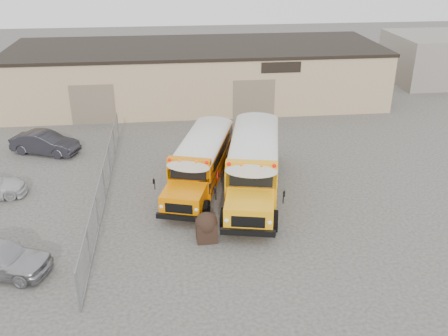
{
  "coord_description": "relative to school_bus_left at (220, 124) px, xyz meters",
  "views": [
    {
      "loc": [
        -2.31,
        -21.07,
        12.69
      ],
      "look_at": [
        0.35,
        2.7,
        1.6
      ],
      "focal_mm": 40.0,
      "sensor_mm": 36.0,
      "label": 1
    }
  ],
  "objects": [
    {
      "name": "school_bus_left",
      "position": [
        0.0,
        0.0,
        0.0
      ],
      "size": [
        4.74,
        9.42,
        2.68
      ],
      "color": "orange",
      "rests_on": "ground"
    },
    {
      "name": "ground",
      "position": [
        -0.84,
        -9.65,
        -1.55
      ],
      "size": [
        120.0,
        120.0,
        0.0
      ],
      "primitive_type": "plane",
      "color": "#3D3C38",
      "rests_on": "ground"
    },
    {
      "name": "warehouse",
      "position": [
        -0.84,
        10.34,
        0.82
      ],
      "size": [
        30.2,
        10.2,
        4.67
      ],
      "color": "tan",
      "rests_on": "ground"
    },
    {
      "name": "school_bus_right",
      "position": [
        2.49,
        -0.28,
        0.2
      ],
      "size": [
        4.58,
        10.62,
        3.02
      ],
      "color": "#FFA811",
      "rests_on": "ground"
    },
    {
      "name": "car_dark",
      "position": [
        -11.27,
        0.02,
        -0.84
      ],
      "size": [
        4.59,
        2.95,
        1.43
      ],
      "primitive_type": "imported",
      "rotation": [
        0.0,
        0.0,
        1.21
      ],
      "color": "black",
      "rests_on": "ground"
    },
    {
      "name": "distant_building_right",
      "position": [
        23.16,
        14.35,
        0.65
      ],
      "size": [
        10.0,
        8.0,
        4.4
      ],
      "primitive_type": "cube",
      "color": "gray",
      "rests_on": "ground"
    },
    {
      "name": "chainlink_fence",
      "position": [
        -6.84,
        -6.65,
        -0.65
      ],
      "size": [
        0.07,
        18.07,
        1.81
      ],
      "color": "gray",
      "rests_on": "ground"
    },
    {
      "name": "tarp_bundle",
      "position": [
        -1.77,
        -11.27,
        -0.83
      ],
      "size": [
        1.03,
        1.03,
        1.41
      ],
      "color": "black",
      "rests_on": "ground"
    }
  ]
}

